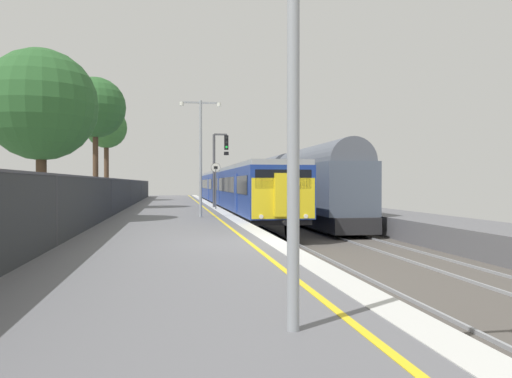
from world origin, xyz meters
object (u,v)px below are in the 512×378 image
signal_gantry (218,161)px  platform_lamp_near (293,37)px  background_tree_centre (107,129)px  speed_limit_sign (216,180)px  freight_train_adjacent_track (258,183)px  background_tree_left (39,107)px  platform_lamp_mid (201,148)px  background_tree_right (96,109)px  commuter_train_at_platform (230,188)px

signal_gantry → platform_lamp_near: platform_lamp_near is taller
background_tree_centre → speed_limit_sign: bearing=-60.9°
freight_train_adjacent_track → speed_limit_sign: freight_train_adjacent_track is taller
platform_lamp_near → background_tree_left: background_tree_left is taller
freight_train_adjacent_track → platform_lamp_mid: platform_lamp_mid is taller
platform_lamp_mid → background_tree_left: 7.34m
signal_gantry → background_tree_right: (-7.83, -1.56, 3.14)m
freight_train_adjacent_track → signal_gantry: (-5.48, -15.73, 1.51)m
signal_gantry → platform_lamp_mid: size_ratio=0.89×
background_tree_left → speed_limit_sign: bearing=50.0°
freight_train_adjacent_track → commuter_train_at_platform: bearing=-111.4°
speed_limit_sign → background_tree_centre: bearing=119.1°
signal_gantry → platform_lamp_near: size_ratio=0.91×
speed_limit_sign → platform_lamp_mid: platform_lamp_mid is taller
speed_limit_sign → platform_lamp_near: bearing=-93.0°
speed_limit_sign → platform_lamp_mid: bearing=-100.4°
background_tree_left → background_tree_right: 10.86m
commuter_train_at_platform → signal_gantry: 6.00m
freight_train_adjacent_track → platform_lamp_mid: (-7.21, -25.72, 1.69)m
freight_train_adjacent_track → background_tree_left: 31.50m
signal_gantry → background_tree_right: background_tree_right is taller
freight_train_adjacent_track → background_tree_centre: (-14.45, -2.81, 4.92)m
speed_limit_sign → background_tree_left: 13.05m
freight_train_adjacent_track → speed_limit_sign: 19.20m
signal_gantry → background_tree_left: bearing=-124.8°
freight_train_adjacent_track → platform_lamp_mid: bearing=-105.7°
commuter_train_at_platform → platform_lamp_near: platform_lamp_near is taller
speed_limit_sign → platform_lamp_mid: size_ratio=0.52×
speed_limit_sign → background_tree_centre: size_ratio=0.34×
signal_gantry → background_tree_centre: 16.09m
signal_gantry → background_tree_right: size_ratio=0.61×
platform_lamp_near → commuter_train_at_platform: bearing=84.7°
background_tree_centre → platform_lamp_near: bearing=-80.2°
commuter_train_at_platform → platform_lamp_near: (-3.21, -34.42, 2.02)m
freight_train_adjacent_track → background_tree_left: size_ratio=7.72×
speed_limit_sign → background_tree_right: background_tree_right is taller
platform_lamp_mid → background_tree_left: (-6.81, -2.30, 1.48)m
speed_limit_sign → background_tree_right: size_ratio=0.35×
commuter_train_at_platform → signal_gantry: (-1.48, -5.50, 1.89)m
platform_lamp_near → background_tree_right: bearing=102.6°
commuter_train_at_platform → background_tree_right: (-9.31, -7.05, 5.03)m
signal_gantry → platform_lamp_mid: (-1.73, -9.99, 0.18)m
speed_limit_sign → freight_train_adjacent_track: bearing=72.3°
speed_limit_sign → platform_lamp_near: 26.45m
platform_lamp_near → background_tree_right: (-6.10, 27.37, 3.01)m
commuter_train_at_platform → speed_limit_sign: 8.28m
freight_train_adjacent_track → background_tree_centre: size_ratio=6.52×
speed_limit_sign → background_tree_left: bearing=-130.0°
speed_limit_sign → background_tree_right: 8.74m
background_tree_right → platform_lamp_near: bearing=-77.4°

